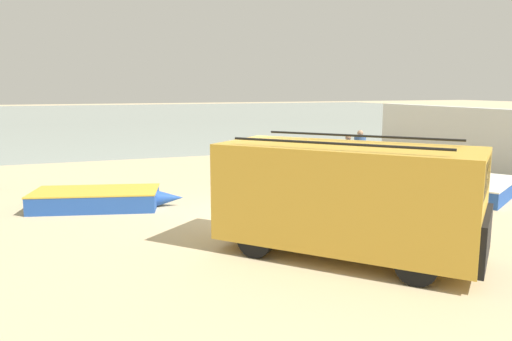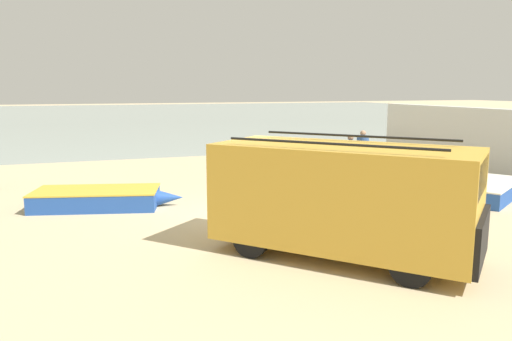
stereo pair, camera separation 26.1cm
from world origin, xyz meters
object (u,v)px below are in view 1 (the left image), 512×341
parked_van (348,196)px  fishing_rowboat_0 (100,199)px  fisherman_0 (360,148)px  fisherman_1 (348,152)px  fishing_rowboat_3 (484,188)px  fishing_rowboat_2 (280,180)px  fishing_rowboat_1 (312,161)px

parked_van → fishing_rowboat_0: parked_van is taller
fisherman_0 → fisherman_1: fisherman_0 is taller
fishing_rowboat_3 → parked_van: bearing=174.0°
fishing_rowboat_2 → fishing_rowboat_3: fishing_rowboat_2 is taller
fisherman_0 → fisherman_1: size_ratio=1.05×
fishing_rowboat_0 → fisherman_1: bearing=23.9°
parked_van → fishing_rowboat_3: parked_van is taller
fishing_rowboat_2 → fishing_rowboat_3: size_ratio=1.16×
fishing_rowboat_0 → fisherman_1: fisherman_1 is taller
fishing_rowboat_2 → fisherman_1: fisherman_1 is taller
fishing_rowboat_0 → fisherman_1: 9.15m
fishing_rowboat_3 → fisherman_0: 5.17m
fishing_rowboat_0 → fisherman_0: (9.94, 2.22, 0.79)m
fishing_rowboat_2 → fisherman_0: 4.24m
fishing_rowboat_0 → fisherman_0: bearing=26.8°
parked_van → fishing_rowboat_2: bearing=125.6°
fishing_rowboat_0 → fishing_rowboat_2: (5.99, 0.91, 0.01)m
fishing_rowboat_1 → fisherman_1: (-0.09, -3.07, 0.73)m
fishing_rowboat_0 → fishing_rowboat_1: 10.18m
fishing_rowboat_1 → fisherman_1: size_ratio=2.29×
fisherman_0 → fishing_rowboat_2: bearing=6.9°
fishing_rowboat_0 → fisherman_1: size_ratio=2.58×
fishing_rowboat_1 → fishing_rowboat_3: bearing=-73.6°
fishing_rowboat_3 → fishing_rowboat_1: bearing=75.9°
fisherman_0 → parked_van: bearing=44.9°
parked_van → fisherman_1: (4.55, 7.58, -0.25)m
fishing_rowboat_0 → fishing_rowboat_3: (11.42, -2.66, -0.00)m
fisherman_0 → fisherman_1: (-0.95, -0.69, -0.05)m
fishing_rowboat_1 → fishing_rowboat_0: bearing=-154.5°
fisherman_0 → fishing_rowboat_3: bearing=95.3°
fishing_rowboat_3 → fishing_rowboat_0: bearing=135.0°
fishing_rowboat_0 → fishing_rowboat_3: size_ratio=1.08×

